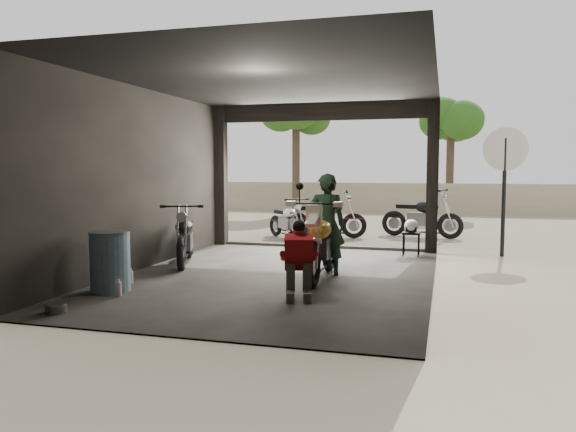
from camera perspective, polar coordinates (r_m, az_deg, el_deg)
The scene contains 16 objects.
ground at distance 9.33m, azimuth -1.09°, elevation -6.23°, with size 80.00×80.00×0.00m, color #7A6D56.
garage at distance 9.69m, azimuth -0.17°, elevation 1.81°, with size 7.00×7.13×3.20m.
boundary_wall at distance 22.95m, azimuth 9.05°, elevation 1.86°, with size 18.00×0.30×1.20m, color gray.
tree_left at distance 22.10m, azimuth 0.82°, elevation 10.59°, with size 2.20×2.20×5.60m.
tree_right at distance 22.83m, azimuth 16.24°, elevation 9.14°, with size 2.20×2.20×5.00m.
main_bike at distance 9.06m, azimuth 3.42°, elevation -2.37°, with size 0.81×1.97×1.31m, color beige, non-canonical shape.
left_bike at distance 10.60m, azimuth -10.42°, elevation -1.82°, with size 0.70×1.70×1.15m, color black, non-canonical shape.
outside_bike_a at distance 14.24m, azimuth -0.05°, elevation -0.23°, with size 0.64×1.55×1.05m, color black, non-canonical shape.
outside_bike_b at distance 14.41m, azimuth 3.87°, elevation 0.17°, with size 0.74×1.81×1.22m, color #400F1D, non-canonical shape.
outside_bike_c at distance 14.94m, azimuth 13.42°, elevation 0.28°, with size 0.77×1.86×1.26m, color black, non-canonical shape.
rider at distance 9.34m, azimuth 3.92°, elevation -0.91°, with size 0.62×0.41×1.71m, color black.
mechanic at distance 7.70m, azimuth 1.11°, elevation -4.70°, with size 0.53×0.71×1.03m, color red, non-canonical shape.
stool at distance 11.67m, azimuth 12.42°, elevation -1.98°, with size 0.36×0.36×0.50m.
helmet at distance 11.60m, azimuth 12.42°, elevation -0.99°, with size 0.28×0.30×0.27m, color white.
oil_drum at distance 8.52m, azimuth -17.63°, elevation -4.51°, with size 0.57×0.57×0.88m, color #476577.
sign_post at distance 12.14m, azimuth 21.16°, elevation 4.50°, with size 0.87×0.08×2.61m.
Camera 1 is at (2.64, -8.76, 1.80)m, focal length 35.00 mm.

